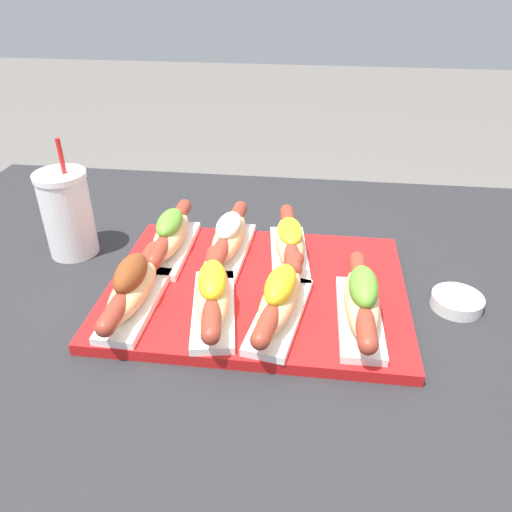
{
  "coord_description": "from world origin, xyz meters",
  "views": [
    {
      "loc": [
        0.08,
        -0.63,
        1.23
      ],
      "look_at": [
        -0.0,
        0.04,
        0.81
      ],
      "focal_mm": 35.0,
      "sensor_mm": 36.0,
      "label": 1
    }
  ],
  "objects_px": {
    "hot_dog_2": "(280,298)",
    "drink_cup": "(68,214)",
    "serving_tray": "(254,289)",
    "hot_dog_6": "(290,242)",
    "sauce_bowl": "(457,301)",
    "hot_dog_0": "(133,287)",
    "hot_dog_1": "(213,293)",
    "hot_dog_4": "(171,234)",
    "hot_dog_3": "(361,300)",
    "hot_dog_5": "(229,237)"
  },
  "relations": [
    {
      "from": "hot_dog_1",
      "to": "hot_dog_6",
      "type": "height_order",
      "value": "hot_dog_1"
    },
    {
      "from": "serving_tray",
      "to": "hot_dog_6",
      "type": "distance_m",
      "value": 0.11
    },
    {
      "from": "serving_tray",
      "to": "drink_cup",
      "type": "relative_size",
      "value": 2.19
    },
    {
      "from": "serving_tray",
      "to": "hot_dog_6",
      "type": "bearing_deg",
      "value": 59.55
    },
    {
      "from": "hot_dog_5",
      "to": "sauce_bowl",
      "type": "distance_m",
      "value": 0.38
    },
    {
      "from": "hot_dog_2",
      "to": "sauce_bowl",
      "type": "height_order",
      "value": "hot_dog_2"
    },
    {
      "from": "hot_dog_3",
      "to": "hot_dog_4",
      "type": "height_order",
      "value": "hot_dog_3"
    },
    {
      "from": "hot_dog_1",
      "to": "hot_dog_3",
      "type": "height_order",
      "value": "hot_dog_3"
    },
    {
      "from": "hot_dog_1",
      "to": "hot_dog_2",
      "type": "height_order",
      "value": "hot_dog_2"
    },
    {
      "from": "hot_dog_0",
      "to": "hot_dog_2",
      "type": "xyz_separation_m",
      "value": [
        0.21,
        -0.0,
        -0.0
      ]
    },
    {
      "from": "hot_dog_3",
      "to": "drink_cup",
      "type": "height_order",
      "value": "drink_cup"
    },
    {
      "from": "hot_dog_5",
      "to": "drink_cup",
      "type": "relative_size",
      "value": 1.05
    },
    {
      "from": "hot_dog_6",
      "to": "serving_tray",
      "type": "bearing_deg",
      "value": -120.45
    },
    {
      "from": "hot_dog_4",
      "to": "sauce_bowl",
      "type": "relative_size",
      "value": 2.89
    },
    {
      "from": "hot_dog_4",
      "to": "sauce_bowl",
      "type": "bearing_deg",
      "value": -9.47
    },
    {
      "from": "hot_dog_2",
      "to": "hot_dog_4",
      "type": "height_order",
      "value": "hot_dog_2"
    },
    {
      "from": "hot_dog_2",
      "to": "hot_dog_5",
      "type": "distance_m",
      "value": 0.2
    },
    {
      "from": "hot_dog_2",
      "to": "drink_cup",
      "type": "distance_m",
      "value": 0.42
    },
    {
      "from": "serving_tray",
      "to": "hot_dog_1",
      "type": "height_order",
      "value": "hot_dog_1"
    },
    {
      "from": "hot_dog_6",
      "to": "drink_cup",
      "type": "bearing_deg",
      "value": 179.46
    },
    {
      "from": "hot_dog_6",
      "to": "sauce_bowl",
      "type": "xyz_separation_m",
      "value": [
        0.26,
        -0.08,
        -0.04
      ]
    },
    {
      "from": "hot_dog_2",
      "to": "drink_cup",
      "type": "height_order",
      "value": "drink_cup"
    },
    {
      "from": "hot_dog_1",
      "to": "hot_dog_5",
      "type": "distance_m",
      "value": 0.17
    },
    {
      "from": "hot_dog_2",
      "to": "hot_dog_5",
      "type": "height_order",
      "value": "hot_dog_2"
    },
    {
      "from": "drink_cup",
      "to": "serving_tray",
      "type": "bearing_deg",
      "value": -14.38
    },
    {
      "from": "hot_dog_2",
      "to": "hot_dog_3",
      "type": "relative_size",
      "value": 0.99
    },
    {
      "from": "hot_dog_0",
      "to": "drink_cup",
      "type": "bearing_deg",
      "value": 135.83
    },
    {
      "from": "hot_dog_2",
      "to": "hot_dog_1",
      "type": "bearing_deg",
      "value": 179.28
    },
    {
      "from": "hot_dog_3",
      "to": "hot_dog_6",
      "type": "relative_size",
      "value": 1.01
    },
    {
      "from": "hot_dog_1",
      "to": "hot_dog_5",
      "type": "xyz_separation_m",
      "value": [
        -0.01,
        0.17,
        -0.0
      ]
    },
    {
      "from": "hot_dog_3",
      "to": "hot_dog_6",
      "type": "distance_m",
      "value": 0.19
    },
    {
      "from": "hot_dog_2",
      "to": "hot_dog_4",
      "type": "bearing_deg",
      "value": 141.34
    },
    {
      "from": "hot_dog_6",
      "to": "drink_cup",
      "type": "distance_m",
      "value": 0.39
    },
    {
      "from": "serving_tray",
      "to": "hot_dog_2",
      "type": "distance_m",
      "value": 0.1
    },
    {
      "from": "hot_dog_0",
      "to": "hot_dog_1",
      "type": "relative_size",
      "value": 1.01
    },
    {
      "from": "serving_tray",
      "to": "hot_dog_4",
      "type": "bearing_deg",
      "value": 152.57
    },
    {
      "from": "hot_dog_4",
      "to": "serving_tray",
      "type": "bearing_deg",
      "value": -27.43
    },
    {
      "from": "serving_tray",
      "to": "sauce_bowl",
      "type": "height_order",
      "value": "sauce_bowl"
    },
    {
      "from": "hot_dog_0",
      "to": "hot_dog_5",
      "type": "relative_size",
      "value": 1.0
    },
    {
      "from": "hot_dog_1",
      "to": "sauce_bowl",
      "type": "height_order",
      "value": "hot_dog_1"
    },
    {
      "from": "sauce_bowl",
      "to": "hot_dog_3",
      "type": "bearing_deg",
      "value": -153.95
    },
    {
      "from": "serving_tray",
      "to": "hot_dog_4",
      "type": "relative_size",
      "value": 2.09
    },
    {
      "from": "hot_dog_0",
      "to": "hot_dog_2",
      "type": "bearing_deg",
      "value": -0.07
    },
    {
      "from": "hot_dog_1",
      "to": "sauce_bowl",
      "type": "xyz_separation_m",
      "value": [
        0.36,
        0.08,
        -0.04
      ]
    },
    {
      "from": "hot_dog_6",
      "to": "hot_dog_0",
      "type": "bearing_deg",
      "value": -142.78
    },
    {
      "from": "hot_dog_2",
      "to": "hot_dog_6",
      "type": "distance_m",
      "value": 0.17
    },
    {
      "from": "hot_dog_3",
      "to": "drink_cup",
      "type": "relative_size",
      "value": 1.05
    },
    {
      "from": "hot_dog_4",
      "to": "drink_cup",
      "type": "distance_m",
      "value": 0.19
    },
    {
      "from": "hot_dog_0",
      "to": "hot_dog_3",
      "type": "xyz_separation_m",
      "value": [
        0.33,
        0.01,
        -0.0
      ]
    },
    {
      "from": "hot_dog_1",
      "to": "hot_dog_3",
      "type": "distance_m",
      "value": 0.21
    }
  ]
}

